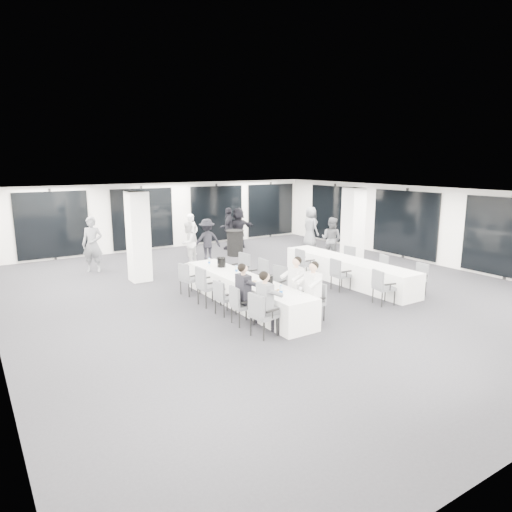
{
  "coord_description": "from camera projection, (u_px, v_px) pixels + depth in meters",
  "views": [
    {
      "loc": [
        -7.32,
        -10.51,
        3.7
      ],
      "look_at": [
        -0.65,
        -0.2,
        1.14
      ],
      "focal_mm": 32.0,
      "sensor_mm": 36.0,
      "label": 1
    }
  ],
  "objects": [
    {
      "name": "seated_guest_d",
      "position": [
        294.0,
        282.0,
        11.1
      ],
      "size": [
        0.5,
        0.38,
        1.44
      ],
      "rotation": [
        0.0,
        0.0,
        1.57
      ],
      "color": "white",
      "rests_on": "floor"
    },
    {
      "name": "chair_main_right_far",
      "position": [
        241.0,
        268.0,
        13.54
      ],
      "size": [
        0.58,
        0.62,
        1.02
      ],
      "rotation": [
        0.0,
        0.0,
        1.7
      ],
      "color": "#565A5F",
      "rests_on": "floor"
    },
    {
      "name": "ice_bucket_near",
      "position": [
        268.0,
        281.0,
        10.94
      ],
      "size": [
        0.23,
        0.23,
        0.27
      ],
      "primitive_type": "cylinder",
      "color": "black",
      "rests_on": "banquet_table_main"
    },
    {
      "name": "chair_main_left_near",
      "position": [
        261.0,
        312.0,
        9.68
      ],
      "size": [
        0.57,
        0.6,
        0.97
      ],
      "rotation": [
        0.0,
        0.0,
        -1.4
      ],
      "color": "#565A5F",
      "rests_on": "floor"
    },
    {
      "name": "seated_guest_b",
      "position": [
        246.0,
        289.0,
        10.45
      ],
      "size": [
        0.5,
        0.38,
        1.44
      ],
      "rotation": [
        0.0,
        0.0,
        -1.57
      ],
      "color": "black",
      "rests_on": "floor"
    },
    {
      "name": "banquet_table_side",
      "position": [
        347.0,
        271.0,
        14.1
      ],
      "size": [
        0.9,
        5.0,
        0.75
      ],
      "primitive_type": "cube",
      "color": "silver",
      "rests_on": "floor"
    },
    {
      "name": "ice_bucket_far",
      "position": [
        221.0,
        262.0,
        12.93
      ],
      "size": [
        0.24,
        0.24,
        0.27
      ],
      "primitive_type": "cylinder",
      "color": "black",
      "rests_on": "banquet_table_main"
    },
    {
      "name": "standing_guest_e",
      "position": [
        311.0,
        224.0,
        19.79
      ],
      "size": [
        0.63,
        0.99,
        2.01
      ],
      "primitive_type": "imported",
      "rotation": [
        0.0,
        0.0,
        1.53
      ],
      "color": "slate",
      "rests_on": "floor"
    },
    {
      "name": "banquet_table_main",
      "position": [
        245.0,
        292.0,
        11.84
      ],
      "size": [
        0.9,
        5.0,
        0.75
      ],
      "primitive_type": "cube",
      "color": "silver",
      "rests_on": "floor"
    },
    {
      "name": "chair_side_right_far",
      "position": [
        347.0,
        258.0,
        15.23
      ],
      "size": [
        0.54,
        0.57,
        0.91
      ],
      "rotation": [
        0.0,
        0.0,
        1.77
      ],
      "color": "#565A5F",
      "rests_on": "floor"
    },
    {
      "name": "water_bottle_b",
      "position": [
        236.0,
        270.0,
        12.19
      ],
      "size": [
        0.07,
        0.07,
        0.21
      ],
      "primitive_type": "cylinder",
      "color": "silver",
      "rests_on": "banquet_table_main"
    },
    {
      "name": "chair_main_right_mid",
      "position": [
        276.0,
        282.0,
        12.04
      ],
      "size": [
        0.59,
        0.62,
        0.99
      ],
      "rotation": [
        0.0,
        0.0,
        1.78
      ],
      "color": "#565A5F",
      "rests_on": "floor"
    },
    {
      "name": "plate_b",
      "position": [
        280.0,
        290.0,
        10.59
      ],
      "size": [
        0.22,
        0.22,
        0.03
      ],
      "color": "white",
      "rests_on": "banquet_table_main"
    },
    {
      "name": "chair_main_right_near",
      "position": [
        315.0,
        299.0,
        10.74
      ],
      "size": [
        0.52,
        0.55,
        0.88
      ],
      "rotation": [
        0.0,
        0.0,
        1.75
      ],
      "color": "#565A5F",
      "rests_on": "floor"
    },
    {
      "name": "chair_side_left_near",
      "position": [
        382.0,
        285.0,
        11.89
      ],
      "size": [
        0.55,
        0.59,
        0.93
      ],
      "rotation": [
        0.0,
        0.0,
        -1.77
      ],
      "color": "#565A5F",
      "rests_on": "floor"
    },
    {
      "name": "water_bottle_a",
      "position": [
        281.0,
        291.0,
        10.14
      ],
      "size": [
        0.08,
        0.08,
        0.24
      ],
      "primitive_type": "cylinder",
      "color": "silver",
      "rests_on": "banquet_table_main"
    },
    {
      "name": "chair_main_left_mid",
      "position": [
        223.0,
        295.0,
        11.1
      ],
      "size": [
        0.49,
        0.53,
        0.86
      ],
      "rotation": [
        0.0,
        0.0,
        -1.44
      ],
      "color": "#565A5F",
      "rests_on": "floor"
    },
    {
      "name": "column_left",
      "position": [
        138.0,
        237.0,
        14.14
      ],
      "size": [
        0.6,
        0.6,
        2.8
      ],
      "primitive_type": "cube",
      "color": "white",
      "rests_on": "floor"
    },
    {
      "name": "chair_main_left_second",
      "position": [
        240.0,
        303.0,
        10.43
      ],
      "size": [
        0.48,
        0.53,
        0.91
      ],
      "rotation": [
        0.0,
        0.0,
        -1.63
      ],
      "color": "#565A5F",
      "rests_on": "floor"
    },
    {
      "name": "standing_guest_g",
      "position": [
        92.0,
        241.0,
        15.37
      ],
      "size": [
        0.99,
        0.95,
        2.14
      ],
      "primitive_type": "imported",
      "rotation": [
        0.0,
        0.0,
        -0.56
      ],
      "color": "slate",
      "rests_on": "floor"
    },
    {
      "name": "chair_main_left_far",
      "position": [
        188.0,
        277.0,
        12.77
      ],
      "size": [
        0.55,
        0.57,
        0.9
      ],
      "rotation": [
        0.0,
        0.0,
        -1.34
      ],
      "color": "#565A5F",
      "rests_on": "floor"
    },
    {
      "name": "chair_main_right_second",
      "position": [
        299.0,
        293.0,
        11.26
      ],
      "size": [
        0.52,
        0.56,
        0.9
      ],
      "rotation": [
        0.0,
        0.0,
        1.74
      ],
      "color": "#565A5F",
      "rests_on": "floor"
    },
    {
      "name": "cocktail_table",
      "position": [
        235.0,
        243.0,
        18.12
      ],
      "size": [
        0.73,
        0.73,
        1.01
      ],
      "color": "black",
      "rests_on": "floor"
    },
    {
      "name": "seated_guest_c",
      "position": [
        311.0,
        288.0,
        10.58
      ],
      "size": [
        0.5,
        0.38,
        1.44
      ],
      "rotation": [
        0.0,
        0.0,
        1.57
      ],
      "color": "white",
      "rests_on": "floor"
    },
    {
      "name": "wine_glass",
      "position": [
        301.0,
        289.0,
        10.24
      ],
      "size": [
        0.07,
        0.07,
        0.18
      ],
      "color": "silver",
      "rests_on": "banquet_table_main"
    },
    {
      "name": "standing_guest_f",
      "position": [
        238.0,
        225.0,
        19.63
      ],
      "size": [
        1.84,
        0.77,
        1.98
      ],
      "primitive_type": "imported",
      "rotation": [
        0.0,
        0.0,
        3.1
      ],
      "color": "black",
      "rests_on": "floor"
    },
    {
      "name": "standing_guest_h",
      "position": [
        331.0,
        236.0,
        17.14
      ],
      "size": [
        0.84,
        1.04,
        1.86
      ],
      "primitive_type": "imported",
      "rotation": [
        0.0,
        0.0,
        1.96
      ],
      "color": "slate",
      "rests_on": "floor"
    },
    {
      "name": "water_bottle_c",
      "position": [
        209.0,
        262.0,
        13.16
      ],
      "size": [
        0.07,
        0.07,
        0.21
      ],
      "primitive_type": "cylinder",
      "color": "silver",
      "rests_on": "banquet_table_main"
    },
    {
      "name": "chair_main_left_fourth",
      "position": [
        206.0,
        284.0,
        11.79
      ],
      "size": [
        0.53,
        0.6,
        1.03
      ],
      "rotation": [
        0.0,
        0.0,
        -1.54
      ],
      "color": "#565A5F",
      "rests_on": "floor"
    },
    {
      "name": "chair_side_right_mid",
      "position": [
        380.0,
        267.0,
        14.05
      ],
      "size": [
        0.53,
        0.56,
        0.87
      ],
      "rotation": [
        0.0,
        0.0,
        1.34
      ],
      "color": "#565A5F",
      "rests_on": "floor"
    },
    {
      "name": "chair_side_right_near",
      "position": [
        419.0,
        277.0,
        12.88
      ],
      "size": [
        0.48,
        0.53,
        0.87
      ],
      "rotation": [
        0.0,
        0.0,
        1.47
      ],
      "color": "#565A5F",
      "rests_on": "floor"
    },
    {
      "name": "standing_guest_b",
      "position": [
        188.0,
        240.0,
        16.62
      ],
      "size": [
        0.99,
        0.91,
        1.75
      ],
      "primitive_type": "imported",
      "rotation": [
        0.0,
        0.0,
        3.77
      ],
      "color": "white",
      "rests_on": "floor"
    },
    {
      "name": "chair_side_left_far",
      "position": [
        303.0,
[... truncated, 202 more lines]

